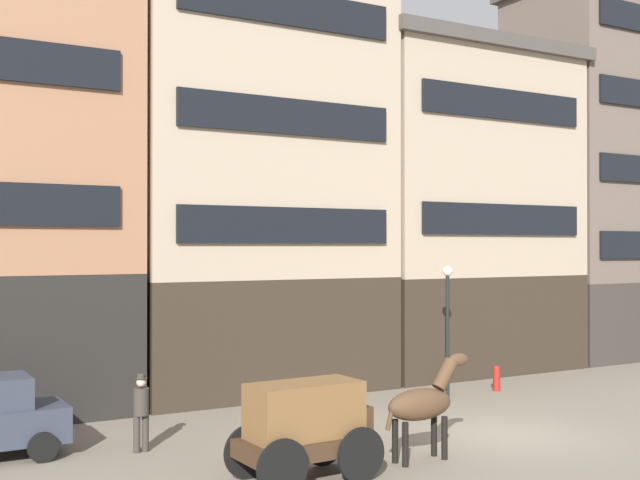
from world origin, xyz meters
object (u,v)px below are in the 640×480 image
(cargo_wagon, at_px, (307,423))
(streetlamp_curbside, at_px, (448,312))
(pedestrian_officer, at_px, (141,409))
(fire_hydrant_curbside, at_px, (497,378))
(draft_horse, at_px, (424,403))

(cargo_wagon, relative_size, streetlamp_curbside, 0.72)
(cargo_wagon, distance_m, pedestrian_officer, 4.42)
(cargo_wagon, xyz_separation_m, fire_hydrant_curbside, (10.17, 5.59, -0.72))
(draft_horse, xyz_separation_m, fire_hydrant_curbside, (7.23, 5.59, -0.84))
(cargo_wagon, height_order, fire_hydrant_curbside, cargo_wagon)
(fire_hydrant_curbside, bearing_deg, draft_horse, -142.28)
(streetlamp_curbside, bearing_deg, cargo_wagon, -145.63)
(streetlamp_curbside, bearing_deg, pedestrian_officer, -170.48)
(draft_horse, bearing_deg, streetlamp_curbside, 47.09)
(pedestrian_officer, bearing_deg, draft_horse, -36.11)
(cargo_wagon, height_order, draft_horse, draft_horse)
(draft_horse, height_order, streetlamp_curbside, streetlamp_curbside)
(cargo_wagon, relative_size, pedestrian_officer, 1.65)
(draft_horse, relative_size, streetlamp_curbside, 0.57)
(pedestrian_officer, relative_size, streetlamp_curbside, 0.44)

